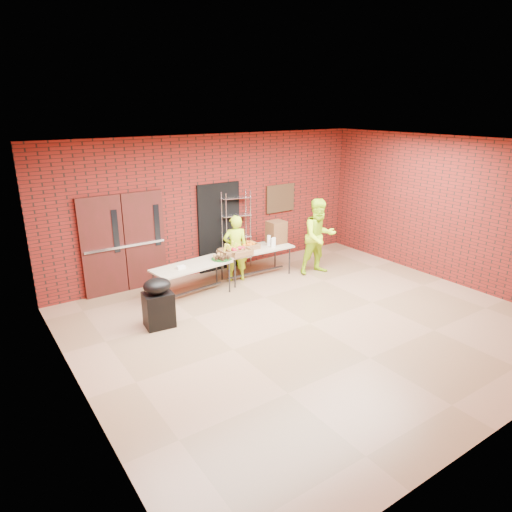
{
  "coord_description": "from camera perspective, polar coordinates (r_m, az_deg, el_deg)",
  "views": [
    {
      "loc": [
        -5.07,
        -5.66,
        3.82
      ],
      "look_at": [
        -0.25,
        1.4,
        0.97
      ],
      "focal_mm": 32.0,
      "sensor_mm": 36.0,
      "label": 1
    }
  ],
  "objects": [
    {
      "name": "cup_stack_back",
      "position": [
        10.56,
        1.62,
        1.93
      ],
      "size": [
        0.08,
        0.08,
        0.25
      ],
      "primitive_type": "cylinder",
      "color": "white",
      "rests_on": "table_right"
    },
    {
      "name": "muffin_tray",
      "position": [
        9.74,
        -4.32,
        -0.12
      ],
      "size": [
        0.44,
        0.44,
        0.11
      ],
      "color": "#144E17",
      "rests_on": "table_left"
    },
    {
      "name": "double_doors",
      "position": [
        9.94,
        -16.12,
        1.54
      ],
      "size": [
        1.78,
        0.12,
        2.1
      ],
      "color": "#3F1212",
      "rests_on": "room"
    },
    {
      "name": "basket_bananas",
      "position": [
        9.97,
        -3.15,
        0.56
      ],
      "size": [
        0.49,
        0.38,
        0.15
      ],
      "color": "#91603A",
      "rests_on": "table_right"
    },
    {
      "name": "cup_stack_mid",
      "position": [
        10.45,
        2.08,
        1.66
      ],
      "size": [
        0.07,
        0.07,
        0.21
      ],
      "primitive_type": "cylinder",
      "color": "white",
      "rests_on": "table_right"
    },
    {
      "name": "coffee_dispenser",
      "position": [
        10.76,
        2.56,
        3.01
      ],
      "size": [
        0.4,
        0.36,
        0.52
      ],
      "primitive_type": "cube",
      "color": "brown",
      "rests_on": "table_right"
    },
    {
      "name": "bronze_plaque",
      "position": [
        11.69,
        3.06,
        7.23
      ],
      "size": [
        0.85,
        0.04,
        0.7
      ],
      "primitive_type": "cube",
      "color": "#432D1B",
      "rests_on": "room"
    },
    {
      "name": "napkin_box",
      "position": [
        9.3,
        -9.38,
        -1.39
      ],
      "size": [
        0.16,
        0.11,
        0.05
      ],
      "primitive_type": "cube",
      "color": "white",
      "rests_on": "table_left"
    },
    {
      "name": "table_right",
      "position": [
        10.43,
        0.02,
        0.69
      ],
      "size": [
        1.71,
        0.75,
        0.7
      ],
      "rotation": [
        0.0,
        0.0,
        -0.02
      ],
      "color": "tan",
      "rests_on": "room"
    },
    {
      "name": "dark_doorway",
      "position": [
        10.85,
        -4.63,
        3.59
      ],
      "size": [
        1.1,
        0.06,
        2.1
      ],
      "primitive_type": "cube",
      "color": "black",
      "rests_on": "room"
    },
    {
      "name": "volunteer_woman",
      "position": [
        10.21,
        -2.59,
        0.97
      ],
      "size": [
        0.64,
        0.53,
        1.51
      ],
      "primitive_type": "imported",
      "rotation": [
        0.0,
        0.0,
        2.8
      ],
      "color": "#B6EC1A",
      "rests_on": "room"
    },
    {
      "name": "covered_grill",
      "position": [
        8.36,
        -12.12,
        -5.71
      ],
      "size": [
        0.55,
        0.48,
        0.92
      ],
      "rotation": [
        0.0,
        0.0,
        -0.11
      ],
      "color": "black",
      "rests_on": "room"
    },
    {
      "name": "volunteer_man",
      "position": [
        10.72,
        7.88,
        2.41
      ],
      "size": [
        0.97,
        0.81,
        1.78
      ],
      "primitive_type": "imported",
      "rotation": [
        0.0,
        0.0,
        -0.17
      ],
      "color": "#B6EC1A",
      "rests_on": "room"
    },
    {
      "name": "table_left",
      "position": [
        9.48,
        -8.04,
        -1.47
      ],
      "size": [
        1.72,
        0.88,
        0.68
      ],
      "rotation": [
        0.0,
        0.0,
        0.12
      ],
      "color": "tan",
      "rests_on": "room"
    },
    {
      "name": "basket_apples",
      "position": [
        9.96,
        -2.05,
        0.56
      ],
      "size": [
        0.49,
        0.38,
        0.15
      ],
      "color": "#91603A",
      "rests_on": "table_right"
    },
    {
      "name": "basket_oranges",
      "position": [
        10.35,
        -1.1,
        1.27
      ],
      "size": [
        0.48,
        0.38,
        0.15
      ],
      "color": "#91603A",
      "rests_on": "table_right"
    },
    {
      "name": "wire_rack",
      "position": [
        10.95,
        -2.45,
        3.23
      ],
      "size": [
        0.73,
        0.38,
        1.9
      ],
      "primitive_type": null,
      "rotation": [
        0.0,
        0.0,
        -0.23
      ],
      "color": "silver",
      "rests_on": "room"
    },
    {
      "name": "cup_stack_front",
      "position": [
        10.46,
        2.27,
        1.71
      ],
      "size": [
        0.08,
        0.08,
        0.23
      ],
      "primitive_type": "cylinder",
      "color": "white",
      "rests_on": "table_right"
    },
    {
      "name": "room",
      "position": [
        7.92,
        7.21,
        2.01
      ],
      "size": [
        8.08,
        7.08,
        3.28
      ],
      "color": "olive",
      "rests_on": "ground"
    }
  ]
}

